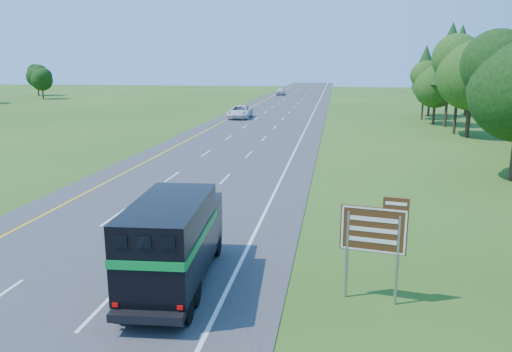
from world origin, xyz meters
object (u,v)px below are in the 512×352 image
object	(u,v)px
exit_sign	(374,234)
white_suv	(240,112)
far_car	(280,91)
horse_truck	(174,239)

from	to	relation	value
exit_sign	white_suv	bearing A→B (deg)	115.32
white_suv	exit_sign	world-z (taller)	exit_sign
exit_sign	far_car	bearing A→B (deg)	107.92
horse_truck	far_car	distance (m)	102.79
white_suv	exit_sign	distance (m)	54.13
white_suv	horse_truck	bearing A→B (deg)	-83.81
horse_truck	white_suv	distance (m)	52.74
horse_truck	white_suv	bearing A→B (deg)	94.40
far_car	white_suv	bearing A→B (deg)	-93.06
white_suv	exit_sign	xyz separation A→B (m)	(14.39, -52.16, 1.37)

